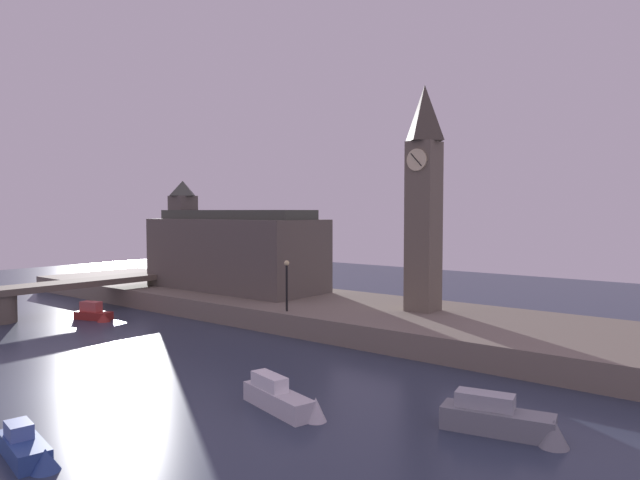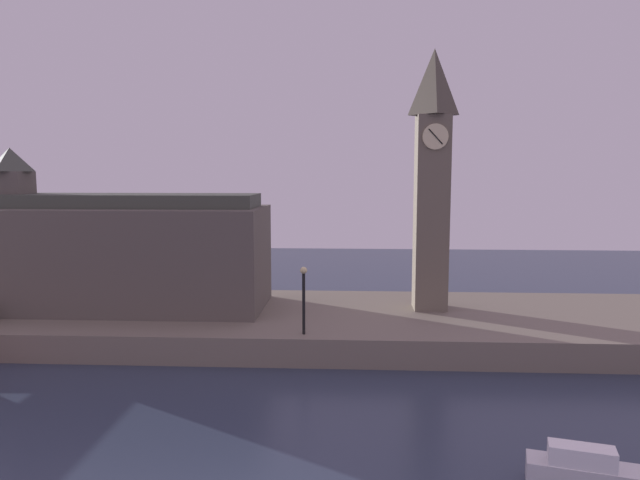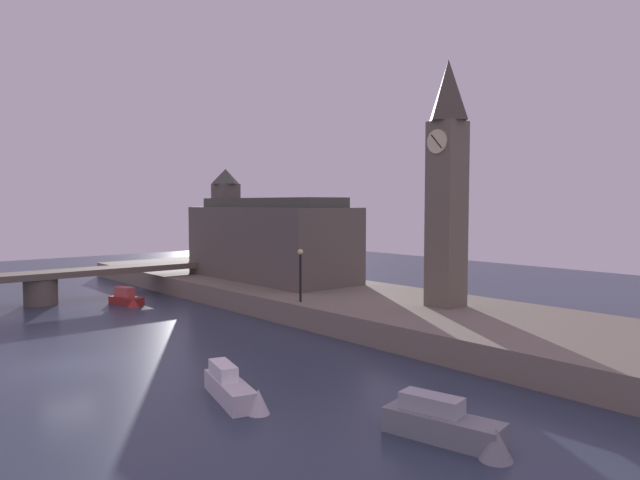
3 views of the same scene
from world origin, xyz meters
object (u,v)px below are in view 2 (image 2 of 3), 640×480
at_px(clock_tower, 432,177).
at_px(boat_ferry_white, 606,475).
at_px(parliament_hall, 124,252).
at_px(streetlamp, 304,292).

xyz_separation_m(clock_tower, boat_ferry_white, (3.04, -17.67, -8.98)).
xyz_separation_m(parliament_hall, boat_ferry_white, (21.76, -17.19, -4.37)).
distance_m(clock_tower, streetlamp, 11.05).
relative_size(clock_tower, boat_ferry_white, 3.26).
distance_m(streetlamp, boat_ferry_white, 15.82).
xyz_separation_m(streetlamp, boat_ferry_white, (10.24, -11.63, -3.18)).
distance_m(clock_tower, boat_ferry_white, 20.05).
relative_size(clock_tower, parliament_hall, 0.93).
height_order(clock_tower, boat_ferry_white, clock_tower).
relative_size(parliament_hall, boat_ferry_white, 3.49).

